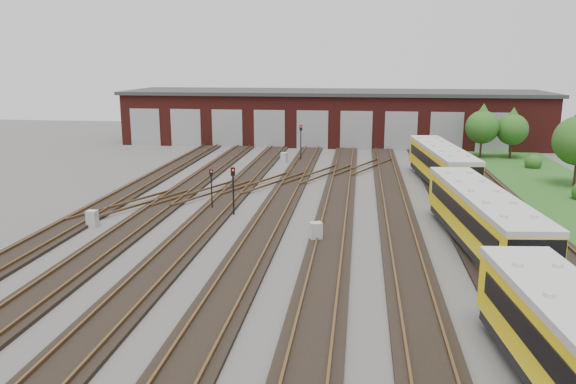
# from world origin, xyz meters

# --- Properties ---
(ground) EXTENTS (120.00, 120.00, 0.00)m
(ground) POSITION_xyz_m (0.00, 0.00, 0.00)
(ground) COLOR #474542
(ground) RESTS_ON ground
(track_network) EXTENTS (30.40, 70.00, 0.33)m
(track_network) POSITION_xyz_m (-0.17, 0.59, 0.11)
(track_network) COLOR black
(track_network) RESTS_ON ground
(maintenance_shed) EXTENTS (51.00, 12.50, 6.35)m
(maintenance_shed) POSITION_xyz_m (-0.01, 39.97, 3.20)
(maintenance_shed) COLOR #4F1713
(maintenance_shed) RESTS_ON ground
(metro_train) EXTENTS (3.95, 46.25, 2.91)m
(metro_train) POSITION_xyz_m (10.00, -0.47, 1.82)
(metro_train) COLOR black
(metro_train) RESTS_ON ground
(signal_mast_0) EXTENTS (0.31, 0.30, 3.18)m
(signal_mast_0) POSITION_xyz_m (-4.66, 4.87, 2.05)
(signal_mast_0) COLOR black
(signal_mast_0) RESTS_ON ground
(signal_mast_1) EXTENTS (0.25, 0.24, 2.82)m
(signal_mast_1) POSITION_xyz_m (-6.39, 5.85, 1.80)
(signal_mast_1) COLOR black
(signal_mast_1) RESTS_ON ground
(signal_mast_2) EXTENTS (0.29, 0.28, 3.65)m
(signal_mast_2) POSITION_xyz_m (-2.43, 25.61, 2.32)
(signal_mast_2) COLOR black
(signal_mast_2) RESTS_ON ground
(signal_mast_3) EXTENTS (0.26, 0.24, 3.08)m
(signal_mast_3) POSITION_xyz_m (9.78, 18.16, 1.97)
(signal_mast_3) COLOR black
(signal_mast_3) RESTS_ON ground
(relay_cabinet_0) EXTENTS (0.66, 0.56, 1.03)m
(relay_cabinet_0) POSITION_xyz_m (-12.62, 1.05, 0.52)
(relay_cabinet_0) COLOR #AAACB0
(relay_cabinet_0) RESTS_ON ground
(relay_cabinet_1) EXTENTS (0.73, 0.68, 0.97)m
(relay_cabinet_1) POSITION_xyz_m (-4.03, 24.90, 0.48)
(relay_cabinet_1) COLOR #AAACB0
(relay_cabinet_1) RESTS_ON ground
(relay_cabinet_2) EXTENTS (0.82, 0.76, 1.11)m
(relay_cabinet_2) POSITION_xyz_m (1.16, -0.02, 0.55)
(relay_cabinet_2) COLOR #AAACB0
(relay_cabinet_2) RESTS_ON ground
(relay_cabinet_3) EXTENTS (0.75, 0.66, 1.10)m
(relay_cabinet_3) POSITION_xyz_m (9.43, 14.72, 0.55)
(relay_cabinet_3) COLOR #AAACB0
(relay_cabinet_3) RESTS_ON ground
(relay_cabinet_4) EXTENTS (0.79, 0.72, 1.09)m
(relay_cabinet_4) POSITION_xyz_m (8.81, 21.72, 0.55)
(relay_cabinet_4) COLOR #AAACB0
(relay_cabinet_4) RESTS_ON ground
(tree_0) EXTENTS (3.42, 3.42, 5.67)m
(tree_0) POSITION_xyz_m (16.00, 30.01, 3.65)
(tree_0) COLOR #322016
(tree_0) RESTS_ON ground
(tree_1) EXTENTS (3.21, 3.21, 5.32)m
(tree_1) POSITION_xyz_m (19.00, 30.05, 3.41)
(tree_1) COLOR #322016
(tree_1) RESTS_ON ground
(bush_2) EXTENTS (1.54, 1.54, 1.54)m
(bush_2) POSITION_xyz_m (19.80, 24.67, 0.77)
(bush_2) COLOR #204A15
(bush_2) RESTS_ON ground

